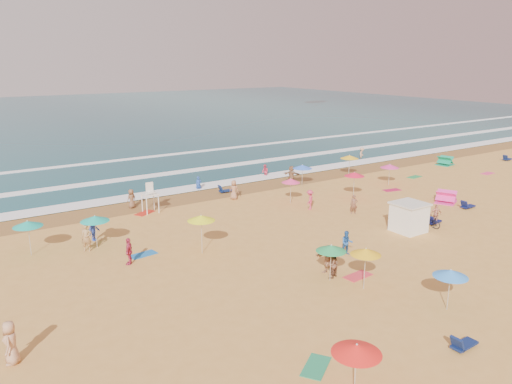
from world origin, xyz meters
TOP-DOWN VIEW (x-y plane):
  - ground at (0.00, 0.00)m, footprint 220.00×220.00m
  - ocean at (0.00, 84.00)m, footprint 220.00×140.00m
  - wet_sand at (0.00, 12.50)m, footprint 220.00×220.00m
  - surf_foam at (0.00, 21.32)m, footprint 200.00×18.70m
  - cabana at (4.37, -4.46)m, footprint 2.00×2.00m
  - cabana_roof at (4.37, -4.46)m, footprint 2.20×2.20m
  - bicycle at (6.27, -4.76)m, footprint 1.12×1.77m
  - lifeguard_stand at (-9.27, 10.08)m, footprint 1.20×1.20m
  - beach_umbrellas at (1.51, -1.18)m, footprint 62.68×27.98m
  - loungers at (8.28, -2.64)m, footprint 62.42×28.56m
  - towels at (1.85, -2.84)m, footprint 54.43×25.12m
  - popup_tents at (19.82, 3.73)m, footprint 15.85×12.07m
  - beachgoers at (-2.48, 4.04)m, footprint 43.85×24.89m

SIDE VIEW (x-z plane):
  - ground at x=0.00m, z-range 0.00..0.00m
  - ocean at x=0.00m, z-range -0.09..0.09m
  - wet_sand at x=0.00m, z-range 0.01..0.01m
  - towels at x=1.85m, z-range 0.00..0.03m
  - surf_foam at x=0.00m, z-range 0.08..0.12m
  - loungers at x=8.28m, z-range 0.00..0.34m
  - bicycle at x=6.27m, z-range 0.00..0.88m
  - popup_tents at x=19.82m, z-range 0.00..1.20m
  - beachgoers at x=-2.48m, z-range -0.25..1.86m
  - cabana at x=4.37m, z-range 0.00..2.00m
  - lifeguard_stand at x=-9.27m, z-range 0.00..2.10m
  - cabana_roof at x=4.37m, z-range 2.00..2.12m
  - beach_umbrellas at x=1.51m, z-range 1.66..2.47m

